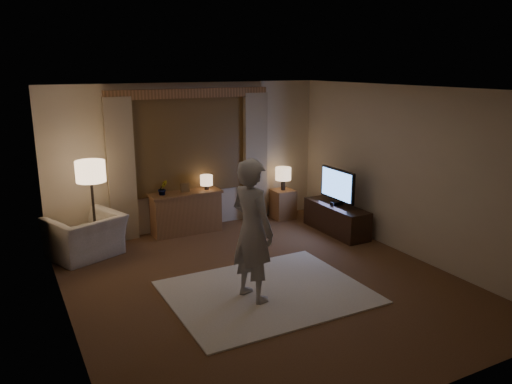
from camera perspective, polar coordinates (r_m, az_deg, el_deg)
room at (r=6.91m, az=-0.99°, el=1.32°), size 5.04×5.54×2.64m
rug at (r=6.65m, az=1.23°, el=-11.36°), size 2.50×2.00×0.02m
sideboard at (r=8.87m, az=-7.99°, el=-2.45°), size 1.20×0.40×0.70m
picture_frame at (r=8.75m, az=-8.09°, el=0.37°), size 0.16×0.02×0.20m
plant at (r=8.62m, az=-10.60°, el=0.39°), size 0.17×0.13×0.30m
table_lamp_sideboard at (r=8.87m, az=-5.69°, el=1.28°), size 0.22×0.22×0.30m
floor_lamp at (r=7.88m, az=-18.35°, el=1.68°), size 0.44×0.44×1.51m
armchair at (r=8.13m, az=-18.88°, el=-4.82°), size 1.28×1.21×0.66m
side_table at (r=9.65m, az=3.08°, el=-1.38°), size 0.40×0.40×0.56m
table_lamp_side at (r=9.51m, az=3.13°, el=2.03°), size 0.30×0.30×0.44m
tv_stand at (r=8.94m, az=9.15°, el=-3.02°), size 0.45×1.40×0.50m
tv at (r=8.78m, az=9.29°, el=0.75°), size 0.22×0.89×0.65m
person at (r=6.15m, az=-0.44°, el=-4.39°), size 0.58×0.74×1.80m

